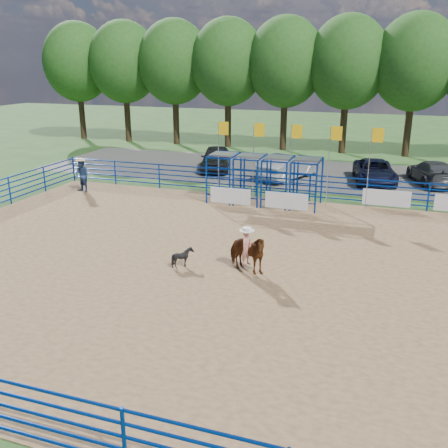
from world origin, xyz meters
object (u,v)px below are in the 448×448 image
at_px(car_c, 375,172).
at_px(spectator_cowboy, 82,176).
at_px(car_d, 432,172).
at_px(car_b, 288,166).
at_px(car_a, 216,158).
at_px(calf, 183,257).
at_px(horse_and_rider, 247,250).

bearing_deg(car_c, spectator_cowboy, -162.79).
bearing_deg(car_d, spectator_cowboy, 8.80).
bearing_deg(car_b, car_a, 9.68).
distance_m(car_b, car_d, 8.91).
height_order(car_a, car_d, car_a).
bearing_deg(car_a, car_b, -26.79).
relative_size(calf, car_c, 0.15).
xyz_separation_m(car_c, car_d, (3.41, 0.91, 0.01)).
height_order(horse_and_rider, car_a, horse_and_rider).
height_order(spectator_cowboy, car_c, spectator_cowboy).
distance_m(spectator_cowboy, car_c, 17.83).
xyz_separation_m(calf, car_a, (-4.71, 16.78, 0.43)).
relative_size(car_b, car_c, 0.96).
distance_m(spectator_cowboy, car_d, 21.29).
bearing_deg(horse_and_rider, calf, -172.16).
bearing_deg(calf, car_d, -27.40).
height_order(car_b, car_d, car_b).
bearing_deg(car_a, car_c, -17.46).
distance_m(spectator_cowboy, car_b, 12.86).
relative_size(horse_and_rider, car_d, 0.48).
bearing_deg(car_b, car_d, -148.45).
height_order(car_b, car_c, car_b).
bearing_deg(car_a, spectator_cowboy, -136.84).
bearing_deg(car_b, spectator_cowboy, 56.07).
distance_m(car_a, car_c, 10.73).
bearing_deg(car_c, car_a, 168.23).
distance_m(horse_and_rider, calf, 2.43).
bearing_deg(car_d, car_c, -0.98).
xyz_separation_m(horse_and_rider, spectator_cowboy, (-12.28, 8.02, 0.13)).
relative_size(horse_and_rider, car_b, 0.48).
distance_m(calf, car_d, 19.64).
xyz_separation_m(calf, car_c, (6.02, 16.33, 0.32)).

